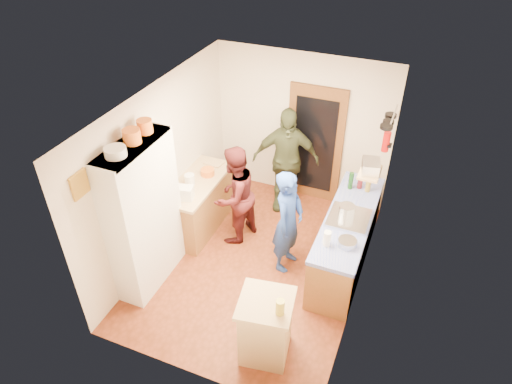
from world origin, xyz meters
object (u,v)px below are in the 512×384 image
Objects in this scene: hutch_body at (144,216)px; person_left at (238,195)px; right_counter_base at (346,241)px; person_hob at (289,223)px; island_base at (266,329)px; person_back at (286,160)px.

person_left is (0.79, 1.26, -0.28)m from hutch_body.
person_hob reaches higher than right_counter_base.
island_base reaches higher than right_counter_base.
person_left is (-0.94, 0.34, 0.00)m from person_hob.
right_counter_base is at bearing 27.47° from hutch_body.
island_base is 1.58m from person_hob.
right_counter_base is 1.97m from island_base.
right_counter_base is at bearing -57.65° from person_hob.
hutch_body is 1.99m from person_hob.
right_counter_base is at bearing 108.56° from person_left.
hutch_body is at bearing -136.14° from person_back.
person_back is at bearing 142.27° from right_counter_base.
person_left reaches higher than person_hob.
person_back is (-0.52, 1.38, 0.12)m from person_hob.
person_back is (-0.76, 2.89, 0.50)m from island_base.
island_base is at bearing -16.84° from hutch_body.
hutch_body is 1.18× the size of person_back.
right_counter_base is 2.56× the size of island_base.
person_hob reaches higher than island_base.
person_back is at bearing 62.17° from hutch_body.
right_counter_base is 1.75m from person_left.
person_left is 1.13m from person_back.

